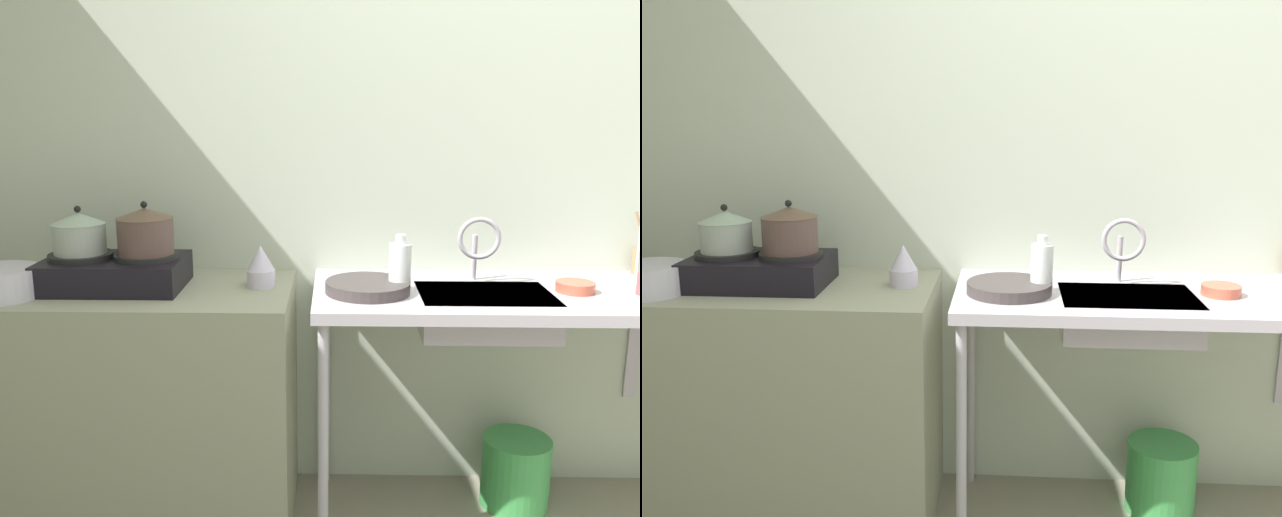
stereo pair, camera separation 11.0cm
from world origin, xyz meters
TOP-DOWN VIEW (x-y plane):
  - wall_back at (0.00, 1.48)m, footprint 5.12×0.10m
  - counter_concrete at (-1.49, 1.13)m, footprint 1.19×0.60m
  - counter_sink at (-0.00, 1.13)m, footprint 1.64×0.60m
  - stove at (-1.53, 1.13)m, footprint 0.49×0.32m
  - pot_on_left_burner at (-1.64, 1.13)m, footprint 0.18×0.18m
  - pot_on_right_burner at (-1.41, 1.13)m, footprint 0.20×0.20m
  - pot_beside_stove at (-1.87, 1.00)m, footprint 0.26×0.26m
  - percolator at (-1.01, 1.16)m, footprint 0.10×0.10m
  - sink_basin at (-0.22, 1.09)m, footprint 0.46×0.32m
  - faucet at (-0.22, 1.22)m, footprint 0.16×0.09m
  - frying_pan at (-0.63, 1.09)m, footprint 0.29×0.29m
  - small_bowl_on_drainboard at (0.09, 1.11)m, footprint 0.13×0.13m
  - bottle_by_sink at (-0.52, 1.10)m, footprint 0.08×0.08m
  - bucket_on_floor at (-0.03, 1.23)m, footprint 0.26×0.26m

SIDE VIEW (x-z plane):
  - bucket_on_floor at x=-0.03m, z-range 0.00..0.28m
  - counter_concrete at x=-1.49m, z-range 0.00..0.90m
  - sink_basin at x=-0.22m, z-range 0.77..0.90m
  - counter_sink at x=0.00m, z-range 0.39..1.29m
  - small_bowl_on_drainboard at x=0.09m, z-range 0.90..0.94m
  - frying_pan at x=-0.63m, z-range 0.90..0.94m
  - pot_beside_stove at x=-1.87m, z-range 0.90..1.00m
  - stove at x=-1.53m, z-range 0.90..1.03m
  - percolator at x=-1.01m, z-range 0.90..1.05m
  - bottle_by_sink at x=-0.52m, z-range 0.89..1.09m
  - faucet at x=-0.22m, z-range 0.94..1.19m
  - pot_on_left_burner at x=-1.64m, z-range 1.02..1.19m
  - pot_on_right_burner at x=-1.41m, z-range 1.02..1.20m
  - wall_back at x=0.00m, z-range 0.00..2.50m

